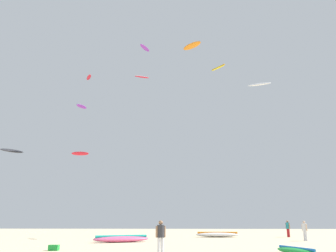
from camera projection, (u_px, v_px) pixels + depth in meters
The scene contains 16 objects.
person_foreground at pixel (161, 234), 17.61m from camera, with size 0.51×0.38×1.68m.
person_midground at pixel (305, 229), 29.24m from camera, with size 0.37×0.49×1.66m.
person_left at pixel (288, 227), 35.81m from camera, with size 0.38×0.50×1.70m.
kite_grounded_near at pixel (121, 239), 27.20m from camera, with size 4.69×3.18×0.59m.
kite_grounded_mid at pixel (296, 251), 17.32m from camera, with size 1.79×3.26×0.37m.
kite_grounded_far at pixel (217, 235), 35.37m from camera, with size 4.50×1.32×0.55m.
cooler_box at pixel (54, 248), 19.64m from camera, with size 0.56×0.36×0.32m, color green.
kite_aloft_0 at pixel (80, 153), 43.32m from camera, with size 2.23×0.79×0.55m.
kite_aloft_1 at pixel (145, 48), 45.87m from camera, with size 1.45×2.32×0.23m.
kite_aloft_2 at pixel (82, 106), 57.14m from camera, with size 1.67×2.42×0.54m.
kite_aloft_3 at pixel (218, 68), 42.08m from camera, with size 1.98×2.15×0.49m.
kite_aloft_4 at pixel (89, 77), 57.26m from camera, with size 1.60×2.47×0.45m.
kite_aloft_5 at pixel (12, 151), 38.71m from camera, with size 2.34×2.35×0.61m.
kite_aloft_6 at pixel (259, 84), 35.78m from camera, with size 2.48×1.40×0.47m.
kite_aloft_7 at pixel (142, 77), 53.22m from camera, with size 2.39×1.45×0.49m.
kite_aloft_8 at pixel (192, 46), 39.04m from camera, with size 2.40×2.25×0.53m.
Camera 1 is at (1.53, -14.55, 1.67)m, focal length 36.40 mm.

